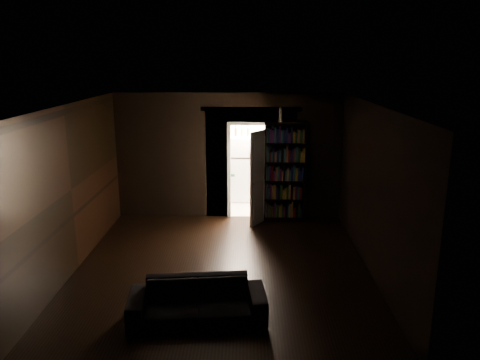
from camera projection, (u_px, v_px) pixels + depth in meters
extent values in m
plane|color=black|center=(222.00, 268.00, 8.08)|extent=(5.50, 5.50, 0.00)
cube|color=black|center=(174.00, 156.00, 10.46)|extent=(2.55, 0.10, 2.80)
cube|color=black|center=(306.00, 156.00, 10.41)|extent=(1.55, 0.10, 2.80)
cube|color=black|center=(251.00, 109.00, 10.17)|extent=(0.90, 0.10, 0.70)
cube|color=black|center=(71.00, 190.00, 7.77)|extent=(0.02, 5.50, 2.80)
cube|color=black|center=(373.00, 191.00, 7.69)|extent=(0.02, 5.50, 2.80)
cube|color=black|center=(207.00, 259.00, 5.07)|extent=(5.00, 0.02, 2.80)
cube|color=beige|center=(220.00, 105.00, 7.38)|extent=(5.00, 5.50, 0.02)
cube|color=white|center=(251.00, 172.00, 10.46)|extent=(1.04, 0.06, 2.17)
cube|color=beige|center=(250.00, 206.00, 11.62)|extent=(2.20, 1.80, 0.10)
cube|color=silver|center=(250.00, 150.00, 12.13)|extent=(2.20, 0.10, 2.40)
cube|color=silver|center=(207.00, 157.00, 11.32)|extent=(0.10, 1.60, 2.40)
cube|color=silver|center=(294.00, 157.00, 11.29)|extent=(0.10, 1.60, 2.40)
cube|color=silver|center=(251.00, 105.00, 10.99)|extent=(2.20, 1.80, 0.10)
cube|color=#D4727D|center=(251.00, 111.00, 11.81)|extent=(2.00, 0.04, 0.26)
imported|color=black|center=(197.00, 295.00, 6.42)|extent=(1.95, 1.00, 0.72)
cube|color=black|center=(285.00, 172.00, 10.29)|extent=(0.95, 0.64, 2.20)
cube|color=white|center=(239.00, 168.00, 11.85)|extent=(0.75, 0.69, 1.65)
cube|color=white|center=(262.00, 177.00, 10.11)|extent=(0.51, 0.74, 2.05)
cube|color=white|center=(281.00, 114.00, 9.94)|extent=(0.12, 0.12, 0.32)
cube|color=black|center=(239.00, 131.00, 11.51)|extent=(0.68, 0.33, 0.28)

